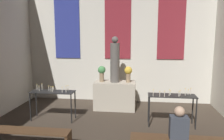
{
  "coord_description": "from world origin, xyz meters",
  "views": [
    {
      "loc": [
        0.79,
        2.77,
        2.5
      ],
      "look_at": [
        0.0,
        9.17,
        1.48
      ],
      "focal_mm": 35.0,
      "sensor_mm": 36.0,
      "label": 1
    }
  ],
  "objects_px": {
    "altar": "(115,95)",
    "flower_vase_right": "(128,73)",
    "statue": "(115,61)",
    "candle_rack_right": "(172,99)",
    "pew_back_left": "(21,135)",
    "flower_vase_left": "(102,72)",
    "candle_rack_left": "(53,95)",
    "person_seated": "(179,125)"
  },
  "relations": [
    {
      "from": "flower_vase_left",
      "to": "flower_vase_right",
      "type": "relative_size",
      "value": 1.0
    },
    {
      "from": "flower_vase_right",
      "to": "pew_back_left",
      "type": "relative_size",
      "value": 0.24
    },
    {
      "from": "statue",
      "to": "candle_rack_right",
      "type": "relative_size",
      "value": 1.18
    },
    {
      "from": "statue",
      "to": "flower_vase_right",
      "type": "distance_m",
      "value": 0.59
    },
    {
      "from": "altar",
      "to": "statue",
      "type": "distance_m",
      "value": 1.19
    },
    {
      "from": "candle_rack_left",
      "to": "candle_rack_right",
      "type": "xyz_separation_m",
      "value": [
        3.44,
        -0.0,
        -0.0
      ]
    },
    {
      "from": "pew_back_left",
      "to": "person_seated",
      "type": "distance_m",
      "value": 3.4
    },
    {
      "from": "altar",
      "to": "flower_vase_left",
      "type": "distance_m",
      "value": 0.92
    },
    {
      "from": "candle_rack_right",
      "to": "person_seated",
      "type": "relative_size",
      "value": 1.94
    },
    {
      "from": "person_seated",
      "to": "flower_vase_right",
      "type": "bearing_deg",
      "value": 111.38
    },
    {
      "from": "flower_vase_right",
      "to": "candle_rack_left",
      "type": "height_order",
      "value": "flower_vase_right"
    },
    {
      "from": "flower_vase_right",
      "to": "flower_vase_left",
      "type": "bearing_deg",
      "value": 180.0
    },
    {
      "from": "statue",
      "to": "flower_vase_left",
      "type": "height_order",
      "value": "statue"
    },
    {
      "from": "flower_vase_right",
      "to": "candle_rack_left",
      "type": "relative_size",
      "value": 0.42
    },
    {
      "from": "altar",
      "to": "statue",
      "type": "xyz_separation_m",
      "value": [
        0.0,
        0.0,
        1.19
      ]
    },
    {
      "from": "candle_rack_left",
      "to": "pew_back_left",
      "type": "distance_m",
      "value": 1.79
    },
    {
      "from": "candle_rack_right",
      "to": "person_seated",
      "type": "distance_m",
      "value": 1.74
    },
    {
      "from": "candle_rack_right",
      "to": "pew_back_left",
      "type": "distance_m",
      "value": 3.92
    },
    {
      "from": "flower_vase_left",
      "to": "person_seated",
      "type": "bearing_deg",
      "value": -55.16
    },
    {
      "from": "flower_vase_right",
      "to": "pew_back_left",
      "type": "xyz_separation_m",
      "value": [
        -2.22,
        -2.96,
        -0.94
      ]
    },
    {
      "from": "candle_rack_left",
      "to": "candle_rack_right",
      "type": "bearing_deg",
      "value": -0.06
    },
    {
      "from": "flower_vase_left",
      "to": "pew_back_left",
      "type": "height_order",
      "value": "flower_vase_left"
    },
    {
      "from": "altar",
      "to": "flower_vase_right",
      "type": "distance_m",
      "value": 0.92
    },
    {
      "from": "flower_vase_left",
      "to": "pew_back_left",
      "type": "xyz_separation_m",
      "value": [
        -1.32,
        -2.96,
        -0.94
      ]
    },
    {
      "from": "flower_vase_left",
      "to": "candle_rack_right",
      "type": "relative_size",
      "value": 0.42
    },
    {
      "from": "pew_back_left",
      "to": "candle_rack_right",
      "type": "bearing_deg",
      "value": 26.42
    },
    {
      "from": "candle_rack_right",
      "to": "pew_back_left",
      "type": "relative_size",
      "value": 0.58
    },
    {
      "from": "altar",
      "to": "pew_back_left",
      "type": "xyz_separation_m",
      "value": [
        -1.77,
        -2.96,
        -0.13
      ]
    },
    {
      "from": "flower_vase_right",
      "to": "candle_rack_left",
      "type": "distance_m",
      "value": 2.54
    },
    {
      "from": "statue",
      "to": "pew_back_left",
      "type": "xyz_separation_m",
      "value": [
        -1.77,
        -2.96,
        -1.32
      ]
    },
    {
      "from": "candle_rack_left",
      "to": "pew_back_left",
      "type": "relative_size",
      "value": 0.58
    },
    {
      "from": "statue",
      "to": "altar",
      "type": "bearing_deg",
      "value": 0.0
    },
    {
      "from": "flower_vase_right",
      "to": "person_seated",
      "type": "relative_size",
      "value": 0.81
    },
    {
      "from": "flower_vase_left",
      "to": "candle_rack_left",
      "type": "distance_m",
      "value": 1.84
    },
    {
      "from": "statue",
      "to": "candle_rack_right",
      "type": "distance_m",
      "value": 2.3
    },
    {
      "from": "altar",
      "to": "pew_back_left",
      "type": "distance_m",
      "value": 3.45
    },
    {
      "from": "candle_rack_left",
      "to": "pew_back_left",
      "type": "bearing_deg",
      "value": -91.59
    },
    {
      "from": "candle_rack_right",
      "to": "pew_back_left",
      "type": "bearing_deg",
      "value": -153.58
    },
    {
      "from": "candle_rack_right",
      "to": "pew_back_left",
      "type": "height_order",
      "value": "candle_rack_right"
    },
    {
      "from": "candle_rack_right",
      "to": "pew_back_left",
      "type": "xyz_separation_m",
      "value": [
        -3.49,
        -1.73,
        -0.41
      ]
    },
    {
      "from": "statue",
      "to": "candle_rack_left",
      "type": "relative_size",
      "value": 1.18
    },
    {
      "from": "candle_rack_left",
      "to": "person_seated",
      "type": "bearing_deg",
      "value": -27.57
    }
  ]
}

